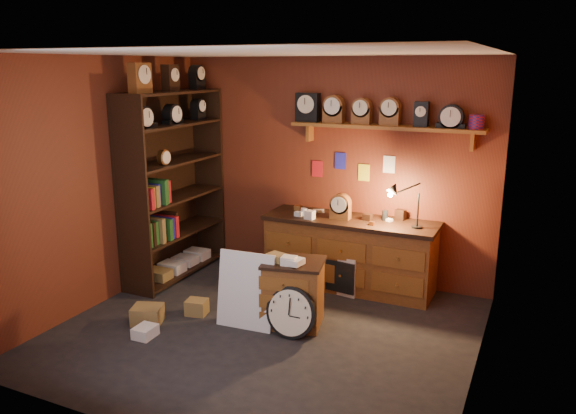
{
  "coord_description": "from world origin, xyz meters",
  "views": [
    {
      "loc": [
        2.38,
        -4.57,
        2.59
      ],
      "look_at": [
        0.09,
        0.35,
        1.22
      ],
      "focal_mm": 35.0,
      "sensor_mm": 36.0,
      "label": 1
    }
  ],
  "objects_px": {
    "workbench": "(350,249)",
    "big_round_clock": "(291,312)",
    "shelving_unit": "(171,177)",
    "low_cabinet": "(293,290)"
  },
  "relations": [
    {
      "from": "shelving_unit",
      "to": "low_cabinet",
      "type": "relative_size",
      "value": 3.33
    },
    {
      "from": "shelving_unit",
      "to": "workbench",
      "type": "bearing_deg",
      "value": 12.83
    },
    {
      "from": "big_round_clock",
      "to": "shelving_unit",
      "type": "bearing_deg",
      "value": 155.13
    },
    {
      "from": "low_cabinet",
      "to": "big_round_clock",
      "type": "height_order",
      "value": "low_cabinet"
    },
    {
      "from": "workbench",
      "to": "big_round_clock",
      "type": "relative_size",
      "value": 3.93
    },
    {
      "from": "shelving_unit",
      "to": "big_round_clock",
      "type": "relative_size",
      "value": 4.97
    },
    {
      "from": "workbench",
      "to": "big_round_clock",
      "type": "distance_m",
      "value": 1.47
    },
    {
      "from": "workbench",
      "to": "big_round_clock",
      "type": "bearing_deg",
      "value": -93.92
    },
    {
      "from": "low_cabinet",
      "to": "big_round_clock",
      "type": "bearing_deg",
      "value": -82.75
    },
    {
      "from": "shelving_unit",
      "to": "low_cabinet",
      "type": "height_order",
      "value": "shelving_unit"
    }
  ]
}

